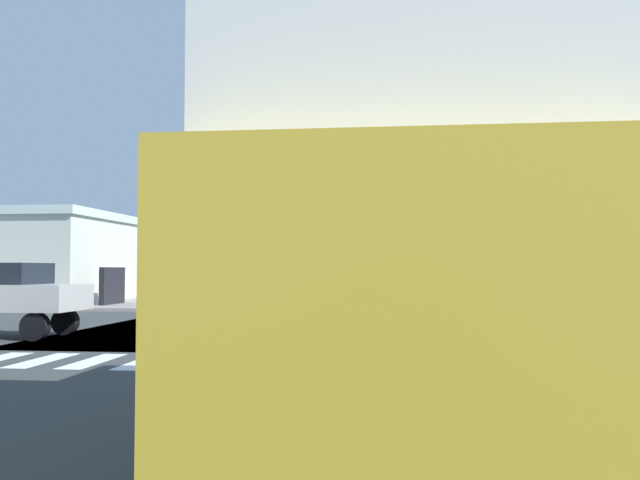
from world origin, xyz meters
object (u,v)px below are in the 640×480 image
object	(u,v)px
street_lamp	(498,207)
suv_farside_2	(341,273)
box_truck_leading_1	(411,177)
suv_crossing_3	(350,272)
bank_building	(3,258)
traffic_signal_mast	(503,193)
suv_nearside_1	(268,275)

from	to	relation	value
street_lamp	suv_farside_2	distance (m)	16.80
suv_farside_2	box_truck_leading_1	bearing A→B (deg)	95.29
suv_farside_2	suv_crossing_3	xyz separation A→B (m)	(0.00, 10.22, 0.00)
bank_building	suv_crossing_3	bearing A→B (deg)	59.74
traffic_signal_mast	suv_farside_2	bearing A→B (deg)	109.26
suv_farside_2	bank_building	bearing A→B (deg)	47.38
suv_crossing_3	box_truck_leading_1	distance (m)	53.60
street_lamp	bank_building	bearing A→B (deg)	-170.31
bank_building	suv_farside_2	world-z (taller)	bank_building
suv_nearside_1	traffic_signal_mast	bearing A→B (deg)	139.89
suv_farside_2	suv_crossing_3	bearing A→B (deg)	-90.00
bank_building	street_lamp	bearing A→B (deg)	9.69
bank_building	box_truck_leading_1	distance (m)	32.60
suv_nearside_1	suv_farside_2	xyz separation A→B (m)	(3.00, 14.01, 0.00)
suv_farside_2	traffic_signal_mast	bearing A→B (deg)	109.26
bank_building	suv_farside_2	bearing A→B (deg)	47.38
street_lamp	bank_building	world-z (taller)	street_lamp
suv_nearside_1	box_truck_leading_1	world-z (taller)	box_truck_leading_1
street_lamp	suv_nearside_1	distance (m)	13.15
suv_nearside_1	street_lamp	bearing A→B (deg)	-176.71
bank_building	suv_crossing_3	world-z (taller)	bank_building
traffic_signal_mast	suv_farside_2	size ratio (longest dim) A/B	1.41
traffic_signal_mast	street_lamp	bearing A→B (deg)	82.08
traffic_signal_mast	suv_crossing_3	size ratio (longest dim) A/B	1.41
traffic_signal_mast	box_truck_leading_1	bearing A→B (deg)	-101.94
traffic_signal_mast	street_lamp	world-z (taller)	street_lamp
street_lamp	traffic_signal_mast	bearing A→B (deg)	-97.92
traffic_signal_mast	suv_crossing_3	distance (m)	34.78
traffic_signal_mast	suv_nearside_1	distance (m)	14.99
street_lamp	suv_nearside_1	size ratio (longest dim) A/B	1.87
bank_building	box_truck_leading_1	world-z (taller)	box_truck_leading_1
suv_farside_2	suv_nearside_1	bearing A→B (deg)	77.91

